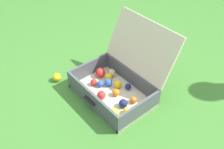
% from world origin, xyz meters
% --- Properties ---
extents(ground_plane, '(16.00, 16.00, 0.00)m').
position_xyz_m(ground_plane, '(0.00, 0.00, 0.00)').
color(ground_plane, '#3D7A2D').
extents(open_suitcase, '(0.60, 0.59, 0.52)m').
position_xyz_m(open_suitcase, '(-0.07, 0.08, 0.12)').
color(open_suitcase, beige).
rests_on(open_suitcase, ground).
extents(stray_ball_on_grass, '(0.07, 0.07, 0.07)m').
position_xyz_m(stray_ball_on_grass, '(-0.49, -0.22, 0.03)').
color(stray_ball_on_grass, yellow).
rests_on(stray_ball_on_grass, ground).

